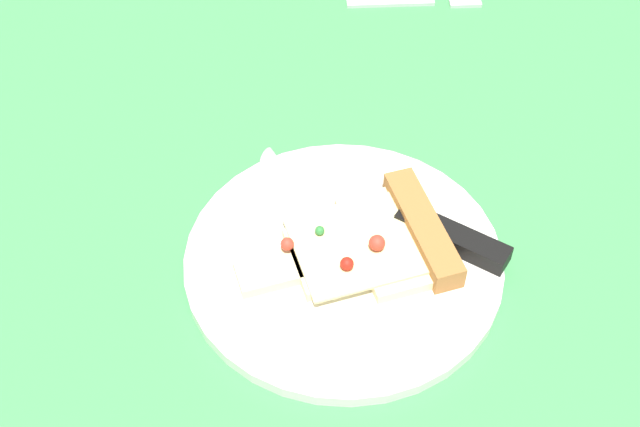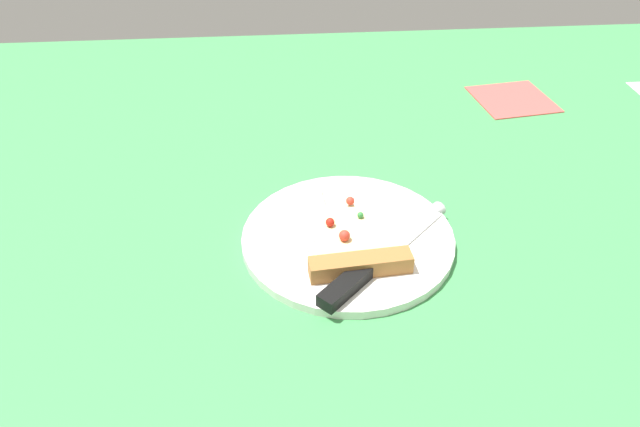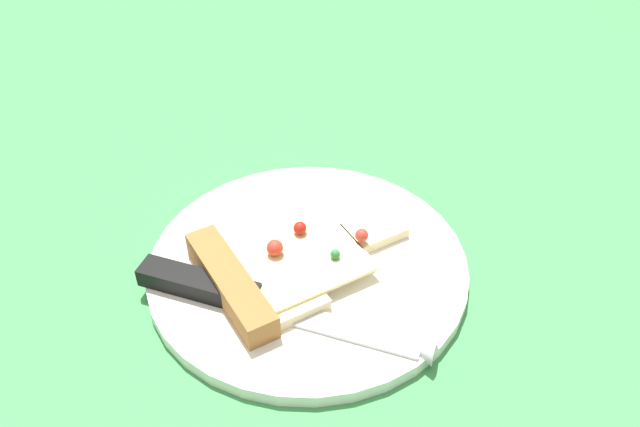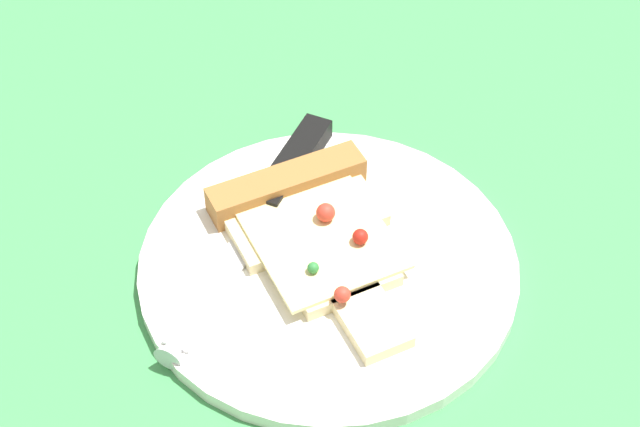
# 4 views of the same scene
# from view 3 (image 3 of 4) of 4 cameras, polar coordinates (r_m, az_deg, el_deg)

# --- Properties ---
(ground_plane) EXTENTS (1.57, 1.57, 0.03)m
(ground_plane) POSITION_cam_3_polar(r_m,az_deg,el_deg) (0.56, -5.39, -8.85)
(ground_plane) COLOR #3D8C4C
(ground_plane) RESTS_ON ground
(plate) EXTENTS (0.27, 0.27, 0.01)m
(plate) POSITION_cam_3_polar(r_m,az_deg,el_deg) (0.57, -1.02, -4.52)
(plate) COLOR white
(plate) RESTS_ON ground_plane
(pizza_slice) EXTENTS (0.12, 0.18, 0.03)m
(pizza_slice) POSITION_cam_3_polar(r_m,az_deg,el_deg) (0.55, -3.40, -4.45)
(pizza_slice) COLOR beige
(pizza_slice) RESTS_ON plate
(knife) EXTENTS (0.18, 0.18, 0.02)m
(knife) POSITION_cam_3_polar(r_m,az_deg,el_deg) (0.53, -5.79, -7.31)
(knife) COLOR silver
(knife) RESTS_ON plate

